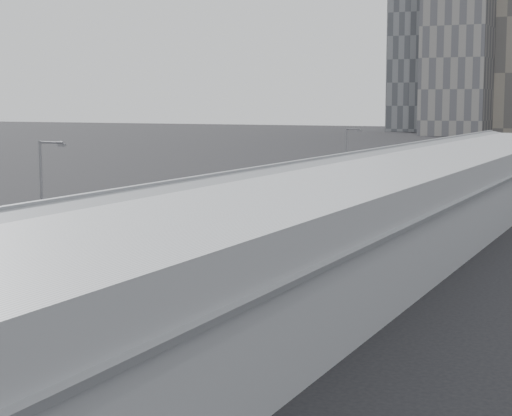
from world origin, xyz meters
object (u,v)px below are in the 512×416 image
Objects in this scene: bus_4 at (256,225)px; suv at (412,173)px; bus_2 at (7,300)px; bus_7 at (411,181)px; bus_8 at (431,173)px; bus_3 at (173,249)px; bus_5 at (319,207)px; street_lamp_far at (348,156)px; street_lamp_near at (44,202)px; bus_6 at (376,191)px; shipping_container at (363,177)px.

bus_4 is 2.57× the size of suv.
bus_2 is 73.47m from bus_7.
bus_3 is at bearing -89.83° from bus_8.
suv is (-5.21, 52.03, -0.75)m from bus_5.
street_lamp_far is at bearing 109.64° from bus_5.
bus_6 is at bearing 82.83° from street_lamp_near.
shipping_container is at bearing 95.15° from bus_4.
bus_2 is 2.51× the size of shipping_container.
bus_3 reaches higher than bus_6.
bus_2 is 12.47m from street_lamp_near.
bus_7 is (0.23, 73.47, -0.17)m from bus_2.
suv is (0.32, 85.25, -4.46)m from street_lamp_near.
bus_3 reaches higher than bus_8.
street_lamp_far is at bearing 90.93° from street_lamp_near.
street_lamp_far is at bearing 95.40° from bus_4.
shipping_container is 15.44m from suv.
bus_6 is 49.67m from street_lamp_near.
shipping_container is 1.00× the size of suv.
bus_7 is 22.89m from suv.
bus_6 is at bearing 95.20° from bus_3.
bus_8 is 1.44× the size of street_lamp_near.
bus_4 is 30.61m from bus_6.
bus_8 is at bearing -80.84° from suv.
bus_8 is (-0.01, 43.14, 0.10)m from bus_5.
bus_8 is (-0.40, 57.83, -0.11)m from bus_4.
shipping_container is (-8.56, 80.38, -0.51)m from bus_2.
street_lamp_far is at bearing 102.86° from bus_3.
bus_4 is 1.07× the size of bus_6.
bus_5 is 0.95× the size of bus_6.
shipping_container is at bearing 103.04° from bus_3.
bus_3 is 1.55× the size of street_lamp_near.
bus_4 reaches higher than bus_8.
bus_3 is at bearing -107.20° from suv.
bus_3 is at bearing -83.53° from bus_5.
bus_5 is at bearing -61.44° from shipping_container.
street_lamp_near is at bearing -129.12° from bus_3.
bus_6 is at bearing -101.95° from suv.
bus_6 is (0.11, 59.45, -0.07)m from bus_2.
suv is at bearing 101.30° from bus_6.
bus_2 is 59.45m from bus_6.
bus_3 reaches higher than bus_5.
bus_6 is 1.61× the size of street_lamp_far.
bus_8 reaches higher than shipping_container.
bus_2 reaches higher than bus_7.
bus_7 is (0.38, 44.63, -0.20)m from bus_4.
shipping_container is (-8.41, 51.54, -0.55)m from bus_4.
bus_2 is 1.52× the size of street_lamp_near.
bus_6 is 13.09m from street_lamp_far.
shipping_container is at bearing -141.95° from bus_8.
shipping_container is (-8.67, 20.93, -0.44)m from bus_6.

